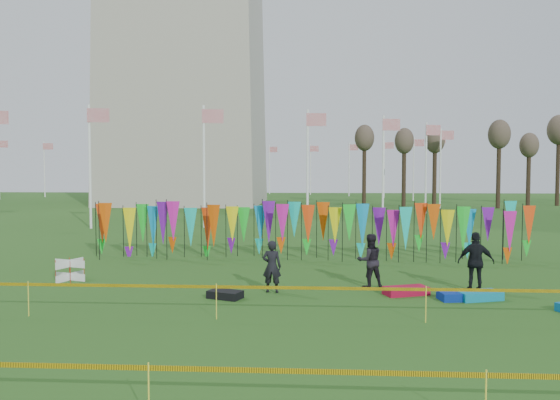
# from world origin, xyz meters

# --- Properties ---
(ground) EXTENTS (160.00, 160.00, 0.00)m
(ground) POSITION_xyz_m (0.00, 0.00, 0.00)
(ground) COLOR #224B15
(ground) RESTS_ON ground
(flagpole_ring) EXTENTS (57.40, 56.16, 8.00)m
(flagpole_ring) POSITION_xyz_m (-14.00, 48.00, 4.00)
(flagpole_ring) COLOR white
(flagpole_ring) RESTS_ON ground
(banner_row) EXTENTS (18.64, 0.64, 2.33)m
(banner_row) POSITION_xyz_m (0.28, 8.45, 1.45)
(banner_row) COLOR black
(banner_row) RESTS_ON ground
(caution_tape_near) EXTENTS (26.00, 0.02, 0.90)m
(caution_tape_near) POSITION_xyz_m (-0.22, -1.07, 0.78)
(caution_tape_near) COLOR yellow
(caution_tape_near) RESTS_ON ground
(caution_tape_far) EXTENTS (26.00, 0.02, 0.90)m
(caution_tape_far) POSITION_xyz_m (-0.22, -6.71, 0.78)
(caution_tape_far) COLOR yellow
(caution_tape_far) RESTS_ON ground
(box_kite) EXTENTS (0.66, 0.66, 0.73)m
(box_kite) POSITION_xyz_m (-7.84, 3.41, 0.36)
(box_kite) COLOR #B81A0D
(box_kite) RESTS_ON ground
(person_left) EXTENTS (0.62, 0.48, 1.60)m
(person_left) POSITION_xyz_m (-0.88, 2.05, 0.80)
(person_left) COLOR black
(person_left) RESTS_ON ground
(person_mid) EXTENTS (0.93, 0.70, 1.71)m
(person_mid) POSITION_xyz_m (2.19, 2.97, 0.86)
(person_mid) COLOR black
(person_mid) RESTS_ON ground
(person_right) EXTENTS (1.16, 0.76, 1.84)m
(person_right) POSITION_xyz_m (5.39, 2.55, 0.92)
(person_right) COLOR black
(person_right) RESTS_ON ground
(kite_bag_turquoise) EXTENTS (1.38, 0.95, 0.25)m
(kite_bag_turquoise) POSITION_xyz_m (5.16, 1.45, 0.12)
(kite_bag_turquoise) COLOR #0B85AC
(kite_bag_turquoise) RESTS_ON ground
(kite_bag_blue) EXTENTS (1.22, 0.78, 0.24)m
(kite_bag_blue) POSITION_xyz_m (4.58, 1.37, 0.12)
(kite_bag_blue) COLOR #092B97
(kite_bag_blue) RESTS_ON ground
(kite_bag_red) EXTENTS (1.43, 1.00, 0.24)m
(kite_bag_red) POSITION_xyz_m (3.17, 1.97, 0.12)
(kite_bag_red) COLOR #A90B2C
(kite_bag_red) RESTS_ON ground
(kite_bag_black) EXTENTS (1.10, 0.87, 0.22)m
(kite_bag_black) POSITION_xyz_m (-2.18, 1.18, 0.11)
(kite_bag_black) COLOR black
(kite_bag_black) RESTS_ON ground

